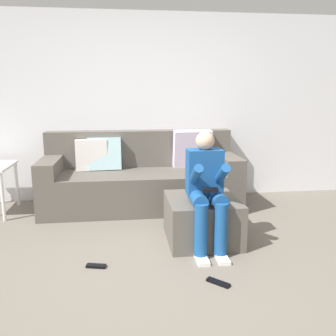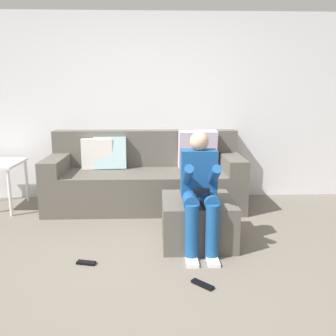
{
  "view_description": "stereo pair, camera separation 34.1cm",
  "coord_description": "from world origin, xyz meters",
  "px_view_note": "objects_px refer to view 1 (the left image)",
  "views": [
    {
      "loc": [
        -0.31,
        -2.53,
        1.42
      ],
      "look_at": [
        0.16,
        1.28,
        0.61
      ],
      "focal_mm": 38.91,
      "sensor_mm": 36.0,
      "label": 1
    },
    {
      "loc": [
        0.03,
        -2.56,
        1.42
      ],
      "look_at": [
        0.16,
        1.28,
        0.61
      ],
      "focal_mm": 38.91,
      "sensor_mm": 36.0,
      "label": 2
    }
  ],
  "objects_px": {
    "person_seated": "(207,188)",
    "remote_by_storage_bin": "(96,266)",
    "couch_sectional": "(141,178)",
    "ottoman": "(202,219)",
    "remote_near_ottoman": "(218,283)"
  },
  "relations": [
    {
      "from": "ottoman",
      "to": "remote_by_storage_bin",
      "type": "distance_m",
      "value": 1.1
    },
    {
      "from": "remote_near_ottoman",
      "to": "person_seated",
      "type": "bearing_deg",
      "value": 130.79
    },
    {
      "from": "person_seated",
      "to": "remote_near_ottoman",
      "type": "xyz_separation_m",
      "value": [
        -0.05,
        -0.63,
        -0.57
      ]
    },
    {
      "from": "person_seated",
      "to": "ottoman",
      "type": "bearing_deg",
      "value": 87.83
    },
    {
      "from": "couch_sectional",
      "to": "person_seated",
      "type": "height_order",
      "value": "person_seated"
    },
    {
      "from": "couch_sectional",
      "to": "ottoman",
      "type": "relative_size",
      "value": 3.41
    },
    {
      "from": "couch_sectional",
      "to": "remote_by_storage_bin",
      "type": "bearing_deg",
      "value": -105.82
    },
    {
      "from": "person_seated",
      "to": "remote_by_storage_bin",
      "type": "distance_m",
      "value": 1.16
    },
    {
      "from": "ottoman",
      "to": "person_seated",
      "type": "distance_m",
      "value": 0.42
    },
    {
      "from": "ottoman",
      "to": "remote_near_ottoman",
      "type": "xyz_separation_m",
      "value": [
        -0.05,
        -0.83,
        -0.2
      ]
    },
    {
      "from": "person_seated",
      "to": "remote_by_storage_bin",
      "type": "height_order",
      "value": "person_seated"
    },
    {
      "from": "ottoman",
      "to": "remote_by_storage_bin",
      "type": "relative_size",
      "value": 4.33
    },
    {
      "from": "ottoman",
      "to": "remote_near_ottoman",
      "type": "bearing_deg",
      "value": -93.71
    },
    {
      "from": "couch_sectional",
      "to": "remote_near_ottoman",
      "type": "relative_size",
      "value": 12.74
    },
    {
      "from": "person_seated",
      "to": "remote_near_ottoman",
      "type": "relative_size",
      "value": 5.74
    }
  ]
}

